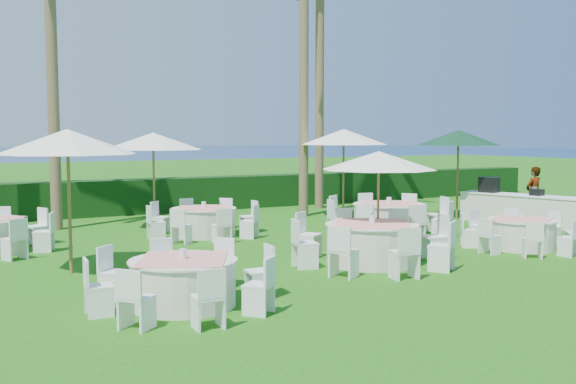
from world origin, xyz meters
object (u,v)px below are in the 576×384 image
object	(u,v)px
buffet_table	(523,208)
umbrella_c	(153,141)
banquet_table_b	(372,242)
umbrella_d	(344,137)
umbrella_a	(68,142)
staff_person	(534,193)
banquet_table_c	(521,233)
banquet_table_f	(389,218)
umbrella_b	(379,161)
banquet_table_a	(183,281)
banquet_table_e	(204,221)
umbrella_green	(458,138)

from	to	relation	value
buffet_table	umbrella_c	bearing A→B (deg)	157.75
banquet_table_b	umbrella_d	distance (m)	7.79
umbrella_a	buffet_table	xyz separation A→B (m)	(13.47, 0.78, -2.10)
staff_person	banquet_table_b	bearing A→B (deg)	17.39
umbrella_c	buffet_table	size ratio (longest dim) A/B	0.72
umbrella_d	buffet_table	bearing A→B (deg)	-42.56
banquet_table_c	umbrella_d	bearing A→B (deg)	95.82
banquet_table_f	staff_person	size ratio (longest dim) A/B	2.00
umbrella_b	banquet_table_a	bearing A→B (deg)	-160.06
banquet_table_a	umbrella_d	size ratio (longest dim) A/B	1.03
staff_person	banquet_table_e	bearing A→B (deg)	-14.03
banquet_table_b	banquet_table_c	distance (m)	4.27
banquet_table_b	umbrella_green	xyz separation A→B (m)	(6.87, 4.79, 2.19)
banquet_table_b	banquet_table_f	distance (m)	4.15
banquet_table_a	umbrella_b	size ratio (longest dim) A/B	1.19
banquet_table_c	umbrella_a	distance (m)	10.54
buffet_table	banquet_table_f	bearing A→B (deg)	176.75
banquet_table_b	buffet_table	world-z (taller)	buffet_table
umbrella_a	buffet_table	bearing A→B (deg)	3.30
banquet_table_b	umbrella_d	size ratio (longest dim) A/B	1.18
banquet_table_a	umbrella_a	world-z (taller)	umbrella_a
banquet_table_a	banquet_table_f	world-z (taller)	banquet_table_f
banquet_table_f	umbrella_green	world-z (taller)	umbrella_green
banquet_table_b	umbrella_d	bearing A→B (deg)	61.45
banquet_table_c	banquet_table_e	xyz separation A→B (m)	(-6.03, 5.50, 0.03)
banquet_table_a	banquet_table_b	distance (m)	4.85
banquet_table_f	umbrella_d	world-z (taller)	umbrella_d
banquet_table_e	banquet_table_f	distance (m)	5.06
umbrella_a	umbrella_green	xyz separation A→B (m)	(12.67, 2.77, 0.05)
umbrella_b	staff_person	size ratio (longest dim) A/B	1.48
banquet_table_a	umbrella_d	xyz separation A→B (m)	(8.22, 7.93, 2.27)
banquet_table_e	umbrella_d	size ratio (longest dim) A/B	1.05
umbrella_c	umbrella_d	size ratio (longest dim) A/B	0.98
banquet_table_a	banquet_table_c	world-z (taller)	banquet_table_a
umbrella_b	umbrella_c	xyz separation A→B (m)	(-3.16, 6.49, 0.39)
banquet_table_c	umbrella_c	bearing A→B (deg)	133.67
umbrella_b	umbrella_green	world-z (taller)	umbrella_green
staff_person	banquet_table_a	bearing A→B (deg)	15.87
buffet_table	staff_person	size ratio (longest dim) A/B	2.32
banquet_table_e	umbrella_d	world-z (taller)	umbrella_d
banquet_table_e	umbrella_green	world-z (taller)	umbrella_green
banquet_table_b	umbrella_b	size ratio (longest dim) A/B	1.36
umbrella_c	banquet_table_f	bearing A→B (deg)	-36.02
umbrella_a	buffet_table	size ratio (longest dim) A/B	0.71
umbrella_b	umbrella_d	distance (m)	6.78
umbrella_a	umbrella_c	xyz separation A→B (m)	(3.17, 4.99, -0.04)
banquet_table_b	staff_person	bearing A→B (deg)	20.79
banquet_table_f	umbrella_b	size ratio (longest dim) A/B	1.35
banquet_table_e	umbrella_d	bearing A→B (deg)	13.38
banquet_table_e	umbrella_b	size ratio (longest dim) A/B	1.20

